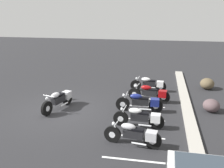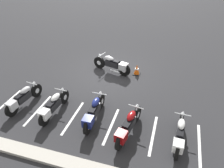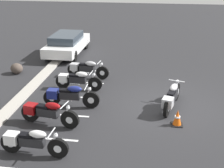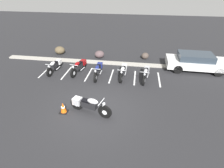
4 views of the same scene
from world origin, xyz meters
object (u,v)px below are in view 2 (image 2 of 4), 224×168
object	(u,v)px
motorcycle_silver_featured	(113,64)
parked_bike_3	(53,106)
parked_bike_1	(128,126)
traffic_cone	(137,70)
parked_bike_2	(94,112)
parked_bike_4	(22,98)
parked_bike_0	(179,135)

from	to	relation	value
motorcycle_silver_featured	parked_bike_3	size ratio (longest dim) A/B	1.06
parked_bike_1	parked_bike_3	distance (m)	3.25
motorcycle_silver_featured	traffic_cone	size ratio (longest dim) A/B	3.91
parked_bike_1	parked_bike_3	world-z (taller)	parked_bike_1
parked_bike_1	parked_bike_2	xyz separation A→B (m)	(1.49, -0.38, 0.00)
traffic_cone	parked_bike_2	bearing A→B (deg)	77.78
motorcycle_silver_featured	parked_bike_2	bearing A→B (deg)	110.68
parked_bike_3	traffic_cone	size ratio (longest dim) A/B	3.69
parked_bike_3	parked_bike_4	distance (m)	1.55
motorcycle_silver_featured	parked_bike_0	size ratio (longest dim) A/B	1.07
parked_bike_2	parked_bike_4	bearing A→B (deg)	89.80
motorcycle_silver_featured	parked_bike_4	world-z (taller)	motorcycle_silver_featured
parked_bike_0	parked_bike_3	size ratio (longest dim) A/B	1.00
parked_bike_2	motorcycle_silver_featured	bearing A→B (deg)	4.63
parked_bike_1	motorcycle_silver_featured	bearing A→B (deg)	33.28
traffic_cone	motorcycle_silver_featured	bearing A→B (deg)	7.49
motorcycle_silver_featured	parked_bike_3	world-z (taller)	motorcycle_silver_featured
parked_bike_4	motorcycle_silver_featured	bearing A→B (deg)	-27.66
traffic_cone	parked_bike_0	bearing A→B (deg)	118.62
parked_bike_2	parked_bike_3	xyz separation A→B (m)	(1.75, 0.12, -0.02)
parked_bike_2	parked_bike_3	size ratio (longest dim) A/B	1.05
parked_bike_2	parked_bike_3	distance (m)	1.76
motorcycle_silver_featured	parked_bike_4	xyz separation A→B (m)	(2.92, 4.05, -0.04)
parked_bike_2	traffic_cone	distance (m)	4.29
motorcycle_silver_featured	parked_bike_4	size ratio (longest dim) A/B	1.07
parked_bike_2	traffic_cone	world-z (taller)	parked_bike_2
parked_bike_0	parked_bike_3	xyz separation A→B (m)	(5.07, -0.12, 0.00)
motorcycle_silver_featured	parked_bike_4	bearing A→B (deg)	69.50
parked_bike_2	parked_bike_4	world-z (taller)	parked_bike_2
motorcycle_silver_featured	parked_bike_0	world-z (taller)	motorcycle_silver_featured
parked_bike_0	parked_bike_4	world-z (taller)	parked_bike_4
motorcycle_silver_featured	parked_bike_0	distance (m)	5.64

